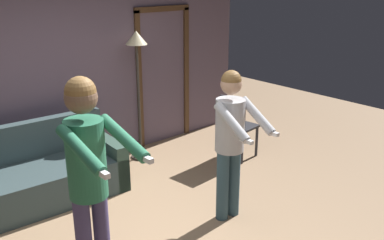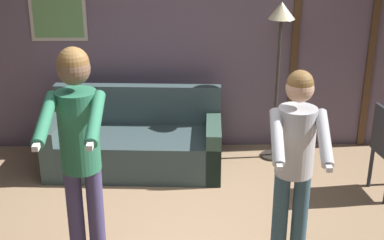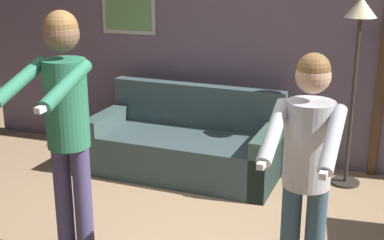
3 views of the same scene
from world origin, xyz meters
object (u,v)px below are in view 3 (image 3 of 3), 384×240
torchiere_lamp (358,36)px  person_standing_right (307,158)px  couch (186,147)px  person_standing_left (65,113)px

torchiere_lamp → person_standing_right: bearing=-95.5°
couch → person_standing_left: (-0.24, -1.81, 0.85)m
person_standing_left → torchiere_lamp: bearing=48.2°
person_standing_right → torchiere_lamp: bearing=84.5°
person_standing_left → person_standing_right: 1.66m
couch → person_standing_right: (1.40, -1.72, 0.70)m
person_standing_left → person_standing_right: person_standing_left is taller
couch → person_standing_right: size_ratio=1.19×
couch → torchiere_lamp: size_ratio=1.07×
person_standing_right → couch: bearing=129.2°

